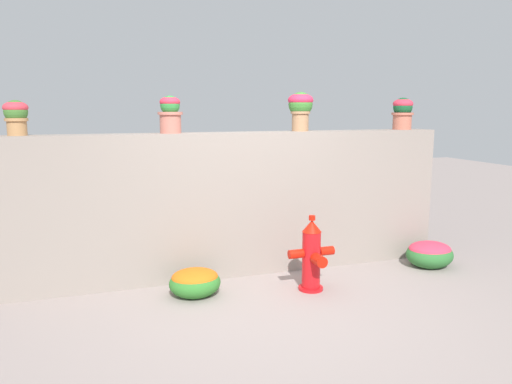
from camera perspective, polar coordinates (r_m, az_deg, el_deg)
name	(u,v)px	position (r m, az deg, el deg)	size (l,w,h in m)	color
ground_plane	(275,315)	(4.77, 2.24, -14.13)	(24.00, 24.00, 0.00)	gray
stone_wall	(236,204)	(5.70, -2.37, -1.40)	(5.17, 0.35, 1.66)	gray
potted_plant_0	(16,114)	(5.44, -26.18, 8.11)	(0.24, 0.24, 0.35)	#B37E4D
potted_plant_1	(170,112)	(5.44, -9.97, 9.11)	(0.27, 0.27, 0.40)	#BE6A5A
potted_plant_2	(300,107)	(5.89, 5.20, 9.88)	(0.30, 0.30, 0.46)	#AB7B55
potted_plant_3	(403,111)	(6.61, 16.71, 8.99)	(0.28, 0.28, 0.40)	#C16953
fire_hydrant	(312,257)	(5.28, 6.51, -7.48)	(0.51, 0.40, 0.82)	red
flower_bush_left	(195,281)	(5.21, -7.13, -10.27)	(0.54, 0.48, 0.30)	#327A2C
flower_bush_right	(430,253)	(6.44, 19.57, -6.72)	(0.58, 0.52, 0.32)	#2E6D31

